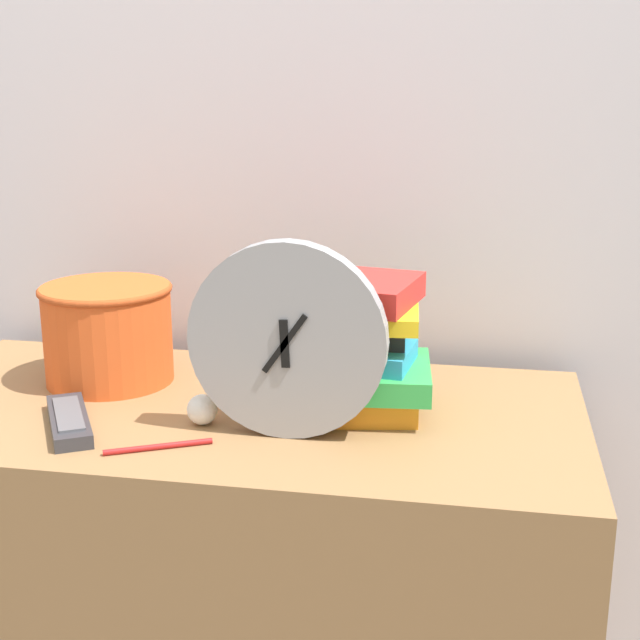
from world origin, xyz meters
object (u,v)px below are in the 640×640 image
object	(u,v)px
desk_clock	(287,341)
book_stack	(347,346)
basket	(108,330)
crumpled_paper_ball	(202,409)
pen	(158,447)
tv_remote	(69,420)

from	to	relation	value
desk_clock	book_stack	xyz separation A→B (m)	(0.06, 0.12, -0.04)
basket	crumpled_paper_ball	size ratio (longest dim) A/B	4.81
basket	book_stack	bearing A→B (deg)	-7.38
desk_clock	pen	xyz separation A→B (m)	(-0.16, -0.08, -0.13)
pen	basket	bearing A→B (deg)	124.92
book_stack	pen	size ratio (longest dim) A/B	2.03
desk_clock	basket	xyz separation A→B (m)	(-0.34, 0.17, -0.05)
crumpled_paper_ball	tv_remote	bearing A→B (deg)	-165.27
desk_clock	book_stack	size ratio (longest dim) A/B	1.02
tv_remote	desk_clock	bearing A→B (deg)	5.58
tv_remote	crumpled_paper_ball	size ratio (longest dim) A/B	4.12
book_stack	crumpled_paper_ball	bearing A→B (deg)	-151.84
desk_clock	crumpled_paper_ball	bearing A→B (deg)	172.32
desk_clock	book_stack	world-z (taller)	desk_clock
crumpled_paper_ball	book_stack	bearing A→B (deg)	28.16
book_stack	pen	xyz separation A→B (m)	(-0.22, -0.20, -0.09)
basket	pen	size ratio (longest dim) A/B	1.60
pen	crumpled_paper_ball	bearing A→B (deg)	72.80
book_stack	crumpled_paper_ball	distance (m)	0.23
crumpled_paper_ball	pen	world-z (taller)	crumpled_paper_ball
desk_clock	tv_remote	world-z (taller)	desk_clock
crumpled_paper_ball	pen	bearing A→B (deg)	-107.20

